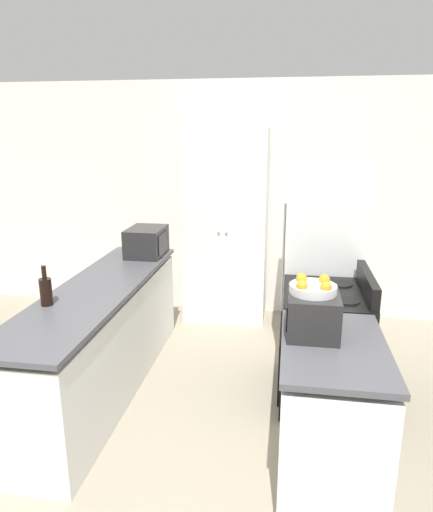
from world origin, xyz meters
TOP-DOWN VIEW (x-y plane):
  - wall_back at (0.00, 3.25)m, footprint 7.00×0.06m
  - counter_left at (-0.87, 1.32)m, footprint 0.60×2.45m
  - counter_right at (0.87, 0.58)m, footprint 0.60×0.96m
  - pantry_cabinet at (-0.09, 2.97)m, footprint 0.88×0.50m
  - stove at (0.89, 1.47)m, footprint 0.66×0.78m
  - refrigerator at (0.90, 2.25)m, footprint 0.69×0.69m
  - microwave at (-0.77, 2.27)m, footprint 0.34×0.45m
  - wine_bottle at (-1.06, 0.89)m, footprint 0.08×0.08m
  - toaster_oven at (0.75, 0.73)m, footprint 0.31×0.40m
  - fruit_bowl at (0.74, 0.72)m, footprint 0.28×0.28m

SIDE VIEW (x-z plane):
  - counter_left at x=-0.87m, z-range -0.01..0.88m
  - counter_right at x=0.87m, z-range -0.01..0.88m
  - stove at x=0.89m, z-range -0.07..0.98m
  - refrigerator at x=0.90m, z-range 0.00..1.77m
  - wine_bottle at x=-1.06m, z-range 0.85..1.14m
  - toaster_oven at x=0.75m, z-range 0.89..1.14m
  - microwave at x=-0.77m, z-range 0.89..1.16m
  - pantry_cabinet at x=-0.09m, z-range 0.00..2.09m
  - fruit_bowl at x=0.74m, z-range 1.13..1.22m
  - wall_back at x=0.00m, z-range 0.00..2.60m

